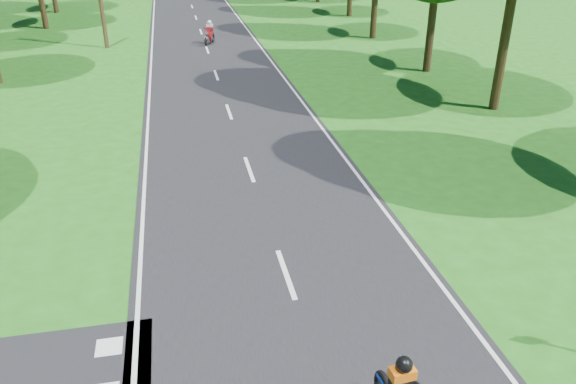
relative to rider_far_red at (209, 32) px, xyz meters
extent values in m
plane|color=#1F5814|center=(-0.29, -27.79, -0.73)|extent=(160.00, 160.00, 0.00)
cube|color=silver|center=(-0.29, -25.79, -0.71)|extent=(0.12, 2.00, 0.01)
cube|color=silver|center=(-0.29, -19.79, -0.71)|extent=(0.12, 2.00, 0.01)
cube|color=silver|center=(-0.29, -13.79, -0.71)|extent=(0.12, 2.00, 0.01)
cube|color=silver|center=(-0.29, -7.79, -0.71)|extent=(0.12, 2.00, 0.01)
cube|color=silver|center=(-0.29, -1.79, -0.71)|extent=(0.12, 2.00, 0.01)
cube|color=silver|center=(-0.29, 4.21, -0.71)|extent=(0.12, 2.00, 0.01)
cube|color=silver|center=(-0.29, 10.21, -0.71)|extent=(0.12, 2.00, 0.01)
cube|color=silver|center=(-0.29, 16.21, -0.71)|extent=(0.12, 2.00, 0.01)
cube|color=silver|center=(-4.09, -27.49, -0.71)|extent=(0.50, 0.50, 0.01)
cylinder|color=black|center=(10.77, -15.59, 1.55)|extent=(0.40, 0.40, 4.56)
cylinder|color=black|center=(10.63, -9.10, 1.01)|extent=(0.40, 0.40, 3.49)
cylinder|color=black|center=(10.77, -0.21, 1.11)|extent=(0.40, 0.40, 3.69)
camera|label=1|loc=(-2.40, -36.29, 6.73)|focal=35.00mm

